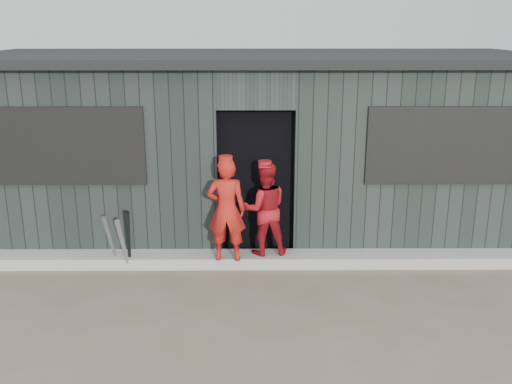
{
  "coord_description": "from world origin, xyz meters",
  "views": [
    {
      "loc": [
        -0.04,
        -5.07,
        3.03
      ],
      "look_at": [
        0.0,
        1.8,
        1.0
      ],
      "focal_mm": 40.0,
      "sensor_mm": 36.0,
      "label": 1
    }
  ],
  "objects_px": {
    "player_red_left": "(226,210)",
    "player_grey_back": "(288,204)",
    "bat_left": "(123,245)",
    "player_red_right": "(265,209)",
    "bat_mid": "(111,241)",
    "bat_right": "(128,240)",
    "dugout": "(255,143)"
  },
  "relations": [
    {
      "from": "player_red_left",
      "to": "bat_mid",
      "type": "bearing_deg",
      "value": -0.66
    },
    {
      "from": "bat_mid",
      "to": "player_grey_back",
      "type": "height_order",
      "value": "player_grey_back"
    },
    {
      "from": "dugout",
      "to": "player_grey_back",
      "type": "bearing_deg",
      "value": -66.05
    },
    {
      "from": "bat_right",
      "to": "dugout",
      "type": "height_order",
      "value": "dugout"
    },
    {
      "from": "player_red_left",
      "to": "player_red_right",
      "type": "height_order",
      "value": "player_red_left"
    },
    {
      "from": "bat_mid",
      "to": "player_grey_back",
      "type": "xyz_separation_m",
      "value": [
        2.3,
        0.78,
        0.25
      ]
    },
    {
      "from": "bat_left",
      "to": "dugout",
      "type": "distance_m",
      "value": 2.71
    },
    {
      "from": "player_red_right",
      "to": "player_grey_back",
      "type": "distance_m",
      "value": 0.73
    },
    {
      "from": "bat_mid",
      "to": "player_red_left",
      "type": "height_order",
      "value": "player_red_left"
    },
    {
      "from": "player_red_right",
      "to": "dugout",
      "type": "bearing_deg",
      "value": -93.48
    },
    {
      "from": "dugout",
      "to": "player_red_right",
      "type": "bearing_deg",
      "value": -86.13
    },
    {
      "from": "bat_mid",
      "to": "player_red_right",
      "type": "height_order",
      "value": "player_red_right"
    },
    {
      "from": "bat_right",
      "to": "dugout",
      "type": "bearing_deg",
      "value": 48.3
    },
    {
      "from": "player_red_right",
      "to": "player_grey_back",
      "type": "bearing_deg",
      "value": -125.23
    },
    {
      "from": "bat_right",
      "to": "player_red_left",
      "type": "bearing_deg",
      "value": -1.55
    },
    {
      "from": "bat_left",
      "to": "bat_mid",
      "type": "bearing_deg",
      "value": 140.24
    },
    {
      "from": "bat_right",
      "to": "bat_left",
      "type": "bearing_deg",
      "value": -107.3
    },
    {
      "from": "bat_left",
      "to": "player_red_right",
      "type": "bearing_deg",
      "value": 9.82
    },
    {
      "from": "player_red_left",
      "to": "player_red_right",
      "type": "relative_size",
      "value": 1.09
    },
    {
      "from": "player_grey_back",
      "to": "dugout",
      "type": "height_order",
      "value": "dugout"
    },
    {
      "from": "player_red_right",
      "to": "dugout",
      "type": "height_order",
      "value": "dugout"
    },
    {
      "from": "player_red_left",
      "to": "player_grey_back",
      "type": "height_order",
      "value": "player_red_left"
    },
    {
      "from": "bat_left",
      "to": "player_grey_back",
      "type": "relative_size",
      "value": 0.63
    },
    {
      "from": "bat_right",
      "to": "player_grey_back",
      "type": "height_order",
      "value": "player_grey_back"
    },
    {
      "from": "bat_right",
      "to": "player_red_left",
      "type": "height_order",
      "value": "player_red_left"
    },
    {
      "from": "bat_left",
      "to": "bat_right",
      "type": "bearing_deg",
      "value": 72.7
    },
    {
      "from": "bat_left",
      "to": "player_red_left",
      "type": "height_order",
      "value": "player_red_left"
    },
    {
      "from": "bat_mid",
      "to": "player_grey_back",
      "type": "bearing_deg",
      "value": 18.79
    },
    {
      "from": "player_red_right",
      "to": "dugout",
      "type": "distance_m",
      "value": 1.73
    },
    {
      "from": "bat_left",
      "to": "player_grey_back",
      "type": "distance_m",
      "value": 2.32
    },
    {
      "from": "player_grey_back",
      "to": "bat_left",
      "type": "bearing_deg",
      "value": 14.26
    },
    {
      "from": "player_red_left",
      "to": "player_grey_back",
      "type": "distance_m",
      "value": 1.19
    }
  ]
}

